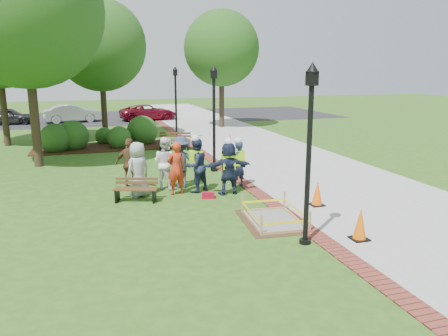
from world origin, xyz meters
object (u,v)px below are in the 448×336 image
object	(u,v)px
hivis_worker_b	(238,162)
hivis_worker_c	(196,164)
hivis_worker_a	(228,167)
lamp_near	(309,142)
cone_front	(360,225)
bench_near	(136,194)
wet_concrete_pad	(274,213)

from	to	relation	value
hivis_worker_b	hivis_worker_c	xyz separation A→B (m)	(-1.56, -0.17, 0.08)
hivis_worker_a	hivis_worker_b	distance (m)	0.97
lamp_near	hivis_worker_b	bearing A→B (deg)	88.67
cone_front	hivis_worker_a	distance (m)	5.18
lamp_near	bench_near	bearing A→B (deg)	127.25
hivis_worker_a	hivis_worker_b	bearing A→B (deg)	51.80
wet_concrete_pad	lamp_near	size ratio (longest dim) A/B	0.57
wet_concrete_pad	hivis_worker_a	world-z (taller)	hivis_worker_a
bench_near	hivis_worker_a	world-z (taller)	hivis_worker_a
bench_near	lamp_near	distance (m)	6.25
hivis_worker_b	hivis_worker_c	size ratio (longest dim) A/B	0.91
wet_concrete_pad	bench_near	distance (m)	4.55
hivis_worker_a	cone_front	bearing A→B (deg)	-69.11
lamp_near	hivis_worker_c	xyz separation A→B (m)	(-1.44, 5.19, -1.51)
hivis_worker_b	lamp_near	bearing A→B (deg)	-91.33
cone_front	hivis_worker_b	bearing A→B (deg)	102.53
bench_near	cone_front	size ratio (longest dim) A/B	1.74
cone_front	lamp_near	bearing A→B (deg)	171.08
hivis_worker_c	cone_front	bearing A→B (deg)	-62.63
lamp_near	hivis_worker_a	size ratio (longest dim) A/B	2.23
hivis_worker_c	lamp_near	bearing A→B (deg)	-74.55
wet_concrete_pad	cone_front	distance (m)	2.38
cone_front	hivis_worker_c	world-z (taller)	hivis_worker_c
cone_front	hivis_worker_a	world-z (taller)	hivis_worker_a
bench_near	cone_front	distance (m)	6.90
cone_front	wet_concrete_pad	bearing A→B (deg)	128.02
hivis_worker_a	hivis_worker_c	xyz separation A→B (m)	(-0.96, 0.59, 0.03)
hivis_worker_b	cone_front	bearing A→B (deg)	-77.47
hivis_worker_a	hivis_worker_c	distance (m)	1.13
wet_concrete_pad	hivis_worker_b	distance (m)	3.77
bench_near	lamp_near	world-z (taller)	lamp_near
cone_front	hivis_worker_b	world-z (taller)	hivis_worker_b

